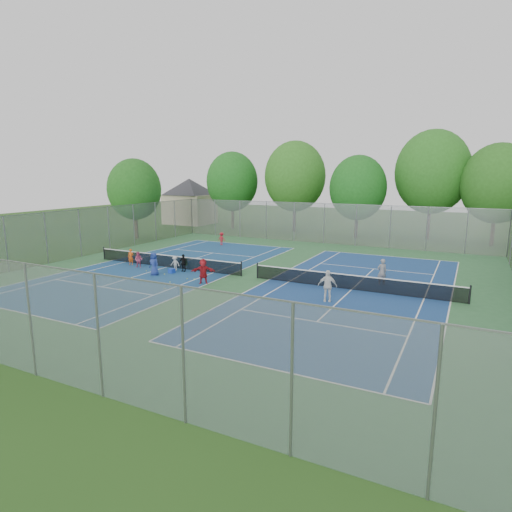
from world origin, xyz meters
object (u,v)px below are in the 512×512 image
at_px(net_left, 167,261).
at_px(ball_crate, 172,271).
at_px(ball_hopper, 185,261).
at_px(net_right, 352,283).
at_px(instructor, 382,272).

xyz_separation_m(net_left, ball_crate, (1.54, -1.39, -0.29)).
xyz_separation_m(net_left, ball_hopper, (0.84, 1.09, -0.14)).
distance_m(net_right, ball_hopper, 13.21).
xyz_separation_m(net_left, net_right, (14.00, 0.00, 0.00)).
xyz_separation_m(net_left, instructor, (15.36, 2.05, 0.38)).
distance_m(net_left, ball_crate, 2.09).
xyz_separation_m(ball_crate, ball_hopper, (-0.70, 2.48, 0.16)).
bearing_deg(instructor, net_left, -25.94).
relative_size(ball_crate, instructor, 0.22).
distance_m(ball_crate, ball_hopper, 2.58).
bearing_deg(net_right, ball_crate, -173.64).
bearing_deg(ball_hopper, net_right, -4.75).
xyz_separation_m(ball_hopper, instructor, (14.52, 0.96, 0.52)).
bearing_deg(ball_hopper, net_left, -127.39).
xyz_separation_m(net_right, ball_crate, (-12.46, -1.39, -0.29)).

